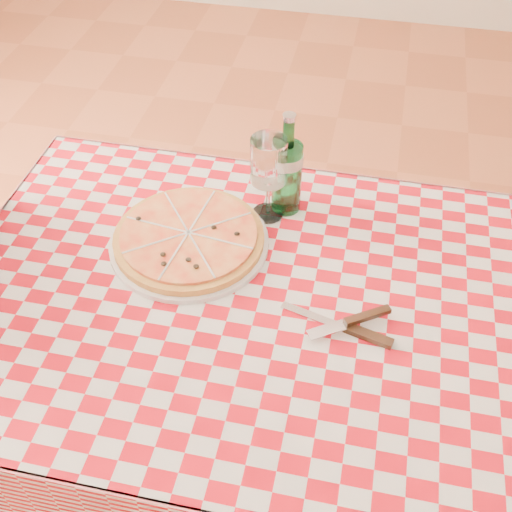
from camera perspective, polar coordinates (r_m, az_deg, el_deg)
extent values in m
plane|color=#A35334|center=(1.95, 0.22, -18.60)|extent=(6.00, 6.00, 0.00)
cube|color=brown|center=(1.33, 0.30, -4.59)|extent=(1.20, 0.80, 0.04)
cylinder|color=brown|center=(1.96, -13.26, -1.61)|extent=(0.06, 0.06, 0.71)
cylinder|color=brown|center=(1.86, 19.11, -6.63)|extent=(0.06, 0.06, 0.71)
cube|color=#B20A18|center=(1.32, 0.31, -3.91)|extent=(1.30, 0.90, 0.01)
cylinder|color=brown|center=(2.03, -19.60, -7.01)|extent=(0.04, 0.04, 0.45)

